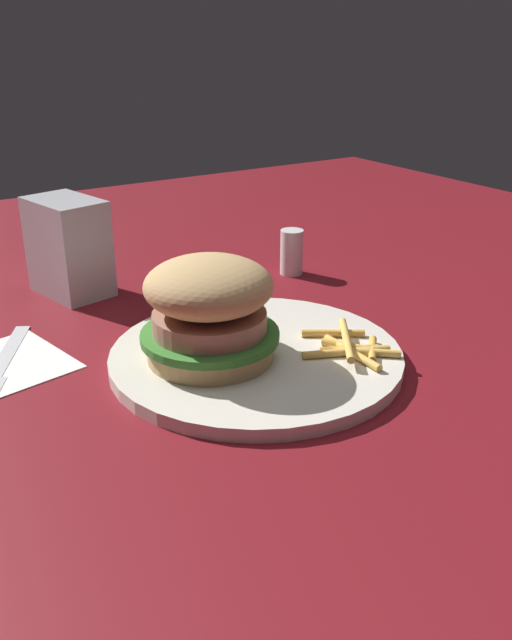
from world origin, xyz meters
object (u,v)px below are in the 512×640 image
(plate, at_px, (256,357))
(fork, at_px, (0,364))
(napkin, at_px, (0,365))
(napkin_dispenser, at_px, (69,247))
(sandwich, at_px, (209,309))
(salt_shaker, at_px, (292,252))
(fries_pile, at_px, (351,347))

(plate, xyz_separation_m, fork, (0.20, -0.12, -0.00))
(napkin, bearing_deg, napkin_dispenser, -128.73)
(sandwich, height_order, fork, sandwich)
(plate, bearing_deg, napkin_dispenser, -73.17)
(napkin, relative_size, salt_shaker, 2.00)
(fries_pile, xyz_separation_m, napkin, (0.27, -0.16, -0.02))
(plate, bearing_deg, salt_shaker, -132.83)
(fries_pile, distance_m, salt_shaker, 0.25)
(plate, relative_size, fork, 1.64)
(fries_pile, bearing_deg, napkin, -31.52)
(napkin, relative_size, fork, 0.69)
(salt_shaker, bearing_deg, napkin_dispenser, -18.22)
(fries_pile, bearing_deg, sandwich, -27.32)
(fork, xyz_separation_m, salt_shaker, (-0.37, -0.07, 0.02))
(fork, height_order, salt_shaker, salt_shaker)
(fries_pile, bearing_deg, salt_shaker, -113.17)
(plate, height_order, napkin, plate)
(plate, bearing_deg, sandwich, -14.71)
(fries_pile, bearing_deg, plate, -33.55)
(sandwich, bearing_deg, napkin, -34.30)
(plate, distance_m, fork, 0.23)
(napkin, bearing_deg, fries_pile, 148.48)
(sandwich, bearing_deg, salt_shaker, -140.72)
(napkin_dispenser, bearing_deg, salt_shaker, 59.31)
(salt_shaker, bearing_deg, plate, 47.17)
(sandwich, distance_m, fork, 0.20)
(plate, xyz_separation_m, fries_pile, (-0.07, 0.05, 0.01))
(sandwich, xyz_separation_m, napkin, (0.16, -0.11, -0.06))
(sandwich, bearing_deg, fork, -33.82)
(fries_pile, distance_m, fork, 0.31)
(fork, distance_m, napkin_dispenser, 0.20)
(sandwich, distance_m, fries_pile, 0.13)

